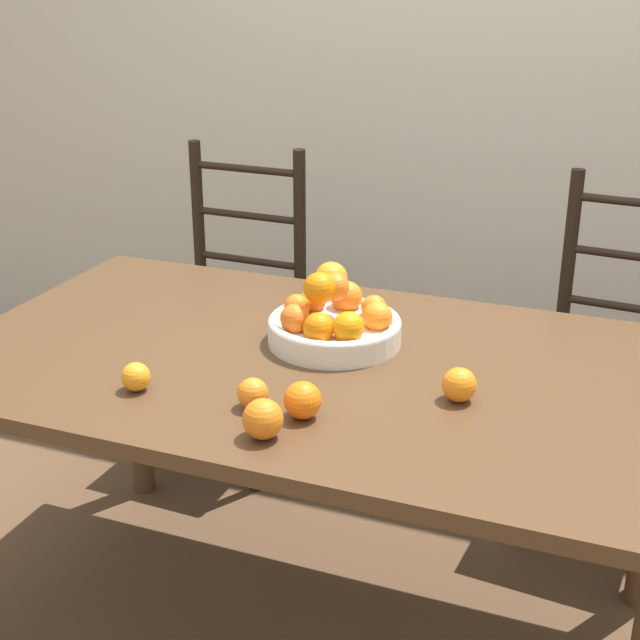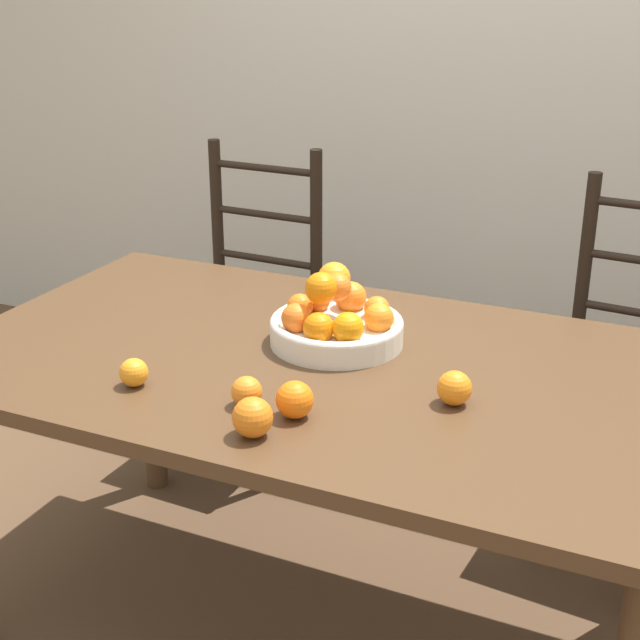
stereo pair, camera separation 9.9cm
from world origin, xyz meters
TOP-DOWN VIEW (x-y plane):
  - ground_plane at (0.00, 0.00)m, footprint 12.00×12.00m
  - wall_back at (0.00, 1.50)m, footprint 8.00×0.06m
  - dining_table at (0.00, 0.00)m, footprint 1.67×0.97m
  - fruit_bowl at (0.01, 0.10)m, footprint 0.31×0.31m
  - orange_loose_0 at (-0.03, -0.27)m, footprint 0.06×0.06m
  - orange_loose_1 at (-0.29, -0.28)m, footprint 0.06×0.06m
  - orange_loose_2 at (0.34, -0.09)m, footprint 0.07×0.07m
  - orange_loose_3 at (0.08, -0.27)m, footprint 0.07×0.07m
  - orange_loose_4 at (0.04, -0.37)m, footprint 0.08×0.08m
  - chair_left at (-0.60, 0.76)m, footprint 0.43×0.41m
  - chair_right at (0.62, 0.76)m, footprint 0.45×0.43m

SIDE VIEW (x-z plane):
  - ground_plane at x=0.00m, z-range 0.00..0.00m
  - chair_left at x=-0.60m, z-range -0.03..1.01m
  - chair_right at x=0.62m, z-range -0.03..1.01m
  - dining_table at x=0.00m, z-range 0.29..1.04m
  - orange_loose_1 at x=-0.29m, z-range 0.76..0.82m
  - orange_loose_0 at x=-0.03m, z-range 0.76..0.82m
  - orange_loose_2 at x=0.34m, z-range 0.76..0.83m
  - orange_loose_3 at x=0.08m, z-range 0.76..0.83m
  - orange_loose_4 at x=0.04m, z-range 0.76..0.83m
  - fruit_bowl at x=0.01m, z-range 0.72..0.90m
  - wall_back at x=0.00m, z-range 0.00..2.60m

